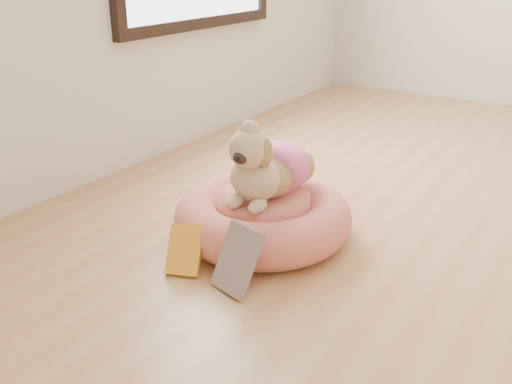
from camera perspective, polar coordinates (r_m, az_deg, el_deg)
The scene contains 4 objects.
pet_bed at distance 2.22m, azimuth 0.70°, elevation -2.52°, with size 0.69×0.69×0.18m.
dog at distance 2.12m, azimuth 1.08°, elevation 3.80°, with size 0.31×0.45×0.33m, color brown, non-canonical shape.
book_yellow at distance 2.00m, azimuth -7.14°, elevation -5.76°, with size 0.12×0.02×0.18m, color yellow.
book_white at distance 1.88m, azimuth -1.88°, elevation -6.77°, with size 0.15×0.02×0.23m, color white.
Camera 1 is at (0.08, -2.24, 1.03)m, focal length 40.00 mm.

